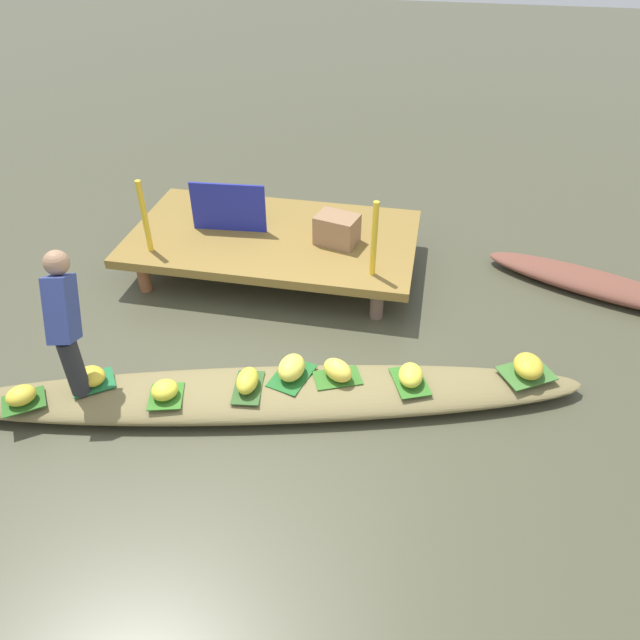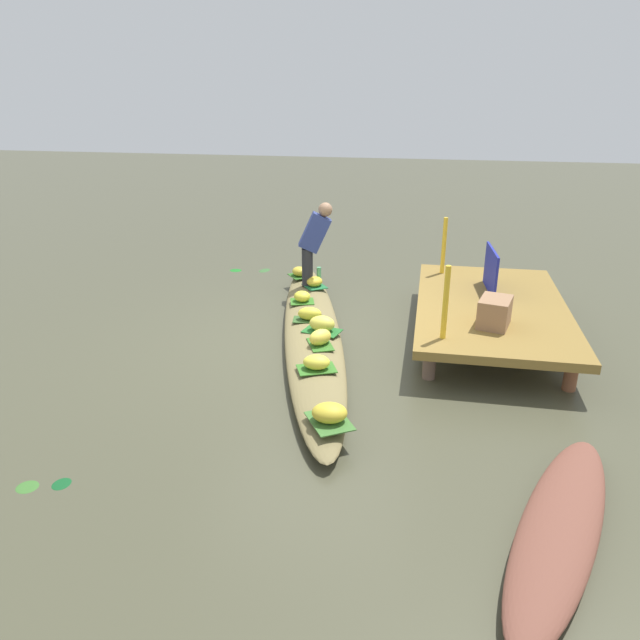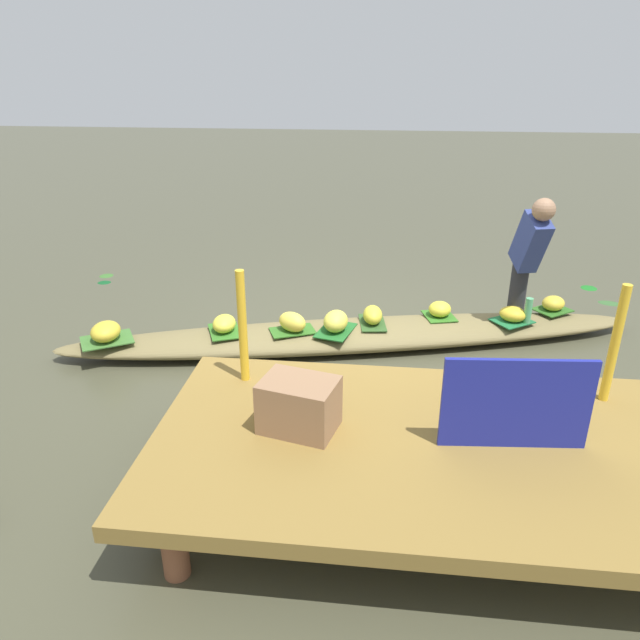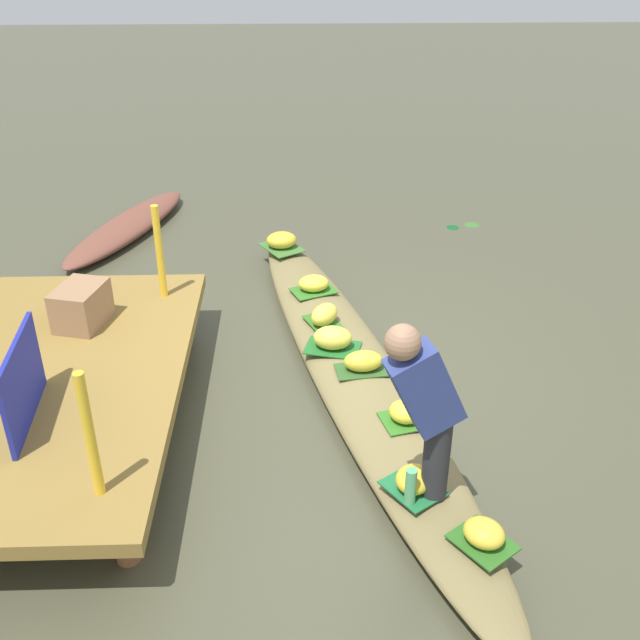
% 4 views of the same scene
% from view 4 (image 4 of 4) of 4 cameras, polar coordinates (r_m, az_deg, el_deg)
% --- Properties ---
extents(canal_water, '(40.00, 40.00, 0.00)m').
position_cam_4_polar(canal_water, '(5.97, 2.52, -4.68)').
color(canal_water, '#464632').
rests_on(canal_water, ground).
extents(dock_platform, '(3.20, 1.80, 0.44)m').
position_cam_4_polar(dock_platform, '(5.59, -19.66, -4.53)').
color(dock_platform, olive).
rests_on(dock_platform, ground).
extents(vendor_boat, '(5.52, 1.98, 0.21)m').
position_cam_4_polar(vendor_boat, '(5.92, 2.54, -3.86)').
color(vendor_boat, olive).
rests_on(vendor_boat, ground).
extents(moored_boat, '(2.44, 1.30, 0.19)m').
position_cam_4_polar(moored_boat, '(8.86, -14.53, 6.91)').
color(moored_boat, brown).
rests_on(moored_boat, ground).
extents(leaf_mat_0, '(0.45, 0.43, 0.01)m').
position_cam_4_polar(leaf_mat_0, '(4.70, 7.13, -12.64)').
color(leaf_mat_0, '#1E6938').
rests_on(leaf_mat_0, vendor_boat).
extents(banana_bunch_0, '(0.32, 0.31, 0.14)m').
position_cam_4_polar(banana_bunch_0, '(4.66, 7.18, -12.00)').
color(banana_bunch_0, gold).
rests_on(banana_bunch_0, vendor_boat).
extents(leaf_mat_1, '(0.43, 0.41, 0.01)m').
position_cam_4_polar(leaf_mat_1, '(4.45, 12.34, -16.27)').
color(leaf_mat_1, '#2B621F').
rests_on(leaf_mat_1, vendor_boat).
extents(banana_bunch_1, '(0.31, 0.32, 0.14)m').
position_cam_4_polar(banana_bunch_1, '(4.40, 12.44, -15.62)').
color(banana_bunch_1, gold).
rests_on(banana_bunch_1, vendor_boat).
extents(leaf_mat_2, '(0.54, 0.51, 0.01)m').
position_cam_4_polar(leaf_mat_2, '(7.77, -2.94, 5.57)').
color(leaf_mat_2, '#3D702E').
rests_on(leaf_mat_2, vendor_boat).
extents(banana_bunch_2, '(0.29, 0.34, 0.17)m').
position_cam_4_polar(banana_bunch_2, '(7.74, -2.96, 6.13)').
color(banana_bunch_2, gold).
rests_on(banana_bunch_2, vendor_boat).
extents(leaf_mat_3, '(0.35, 0.38, 0.01)m').
position_cam_4_polar(leaf_mat_3, '(5.23, 6.50, -7.62)').
color(leaf_mat_3, '#337021').
rests_on(leaf_mat_3, vendor_boat).
extents(banana_bunch_3, '(0.29, 0.29, 0.15)m').
position_cam_4_polar(banana_bunch_3, '(5.19, 6.55, -6.98)').
color(banana_bunch_3, yellow).
rests_on(banana_bunch_3, vendor_boat).
extents(leaf_mat_4, '(0.46, 0.38, 0.01)m').
position_cam_4_polar(leaf_mat_4, '(6.33, 0.34, -0.28)').
color(leaf_mat_4, '#326A22').
rests_on(leaf_mat_4, vendor_boat).
extents(banana_bunch_4, '(0.34, 0.32, 0.18)m').
position_cam_4_polar(banana_bunch_4, '(6.29, 0.34, 0.42)').
color(banana_bunch_4, '#F8DB4A').
rests_on(banana_bunch_4, vendor_boat).
extents(leaf_mat_5, '(0.39, 0.49, 0.01)m').
position_cam_4_polar(leaf_mat_5, '(5.99, 0.97, -2.14)').
color(leaf_mat_5, '#206326').
rests_on(leaf_mat_5, vendor_boat).
extents(banana_bunch_5, '(0.25, 0.33, 0.19)m').
position_cam_4_polar(banana_bunch_5, '(5.94, 0.98, -1.37)').
color(banana_bunch_5, '#E8DB4C').
rests_on(banana_bunch_5, vendor_boat).
extents(leaf_mat_6, '(0.29, 0.45, 0.01)m').
position_cam_4_polar(leaf_mat_6, '(5.73, 3.31, -3.83)').
color(leaf_mat_6, '#305525').
rests_on(leaf_mat_6, vendor_boat).
extents(banana_bunch_6, '(0.20, 0.31, 0.16)m').
position_cam_4_polar(banana_bunch_6, '(5.68, 3.33, -3.15)').
color(banana_bunch_6, yellow).
rests_on(banana_bunch_6, vendor_boat).
extents(leaf_mat_7, '(0.40, 0.47, 0.01)m').
position_cam_4_polar(leaf_mat_7, '(6.87, -0.49, 2.27)').
color(leaf_mat_7, '#336F22').
rests_on(leaf_mat_7, vendor_boat).
extents(banana_bunch_7, '(0.23, 0.30, 0.15)m').
position_cam_4_polar(banana_bunch_7, '(6.84, -0.49, 2.82)').
color(banana_bunch_7, yellow).
rests_on(banana_bunch_7, vendor_boat).
extents(vendor_person, '(0.29, 0.50, 1.21)m').
position_cam_4_polar(vendor_person, '(4.23, 8.04, -6.30)').
color(vendor_person, '#28282D').
rests_on(vendor_person, vendor_boat).
extents(water_bottle, '(0.07, 0.07, 0.26)m').
position_cam_4_polar(water_bottle, '(4.52, 6.94, -12.57)').
color(water_bottle, '#57AF72').
rests_on(water_bottle, vendor_boat).
extents(market_banner, '(0.84, 0.10, 0.56)m').
position_cam_4_polar(market_banner, '(5.02, -21.81, -4.48)').
color(market_banner, navy).
rests_on(market_banner, dock_platform).
extents(railing_post_west, '(0.06, 0.06, 0.80)m').
position_cam_4_polar(railing_post_west, '(4.22, -17.20, -8.43)').
color(railing_post_west, yellow).
rests_on(railing_post_west, dock_platform).
extents(railing_post_east, '(0.06, 0.06, 0.80)m').
position_cam_4_polar(railing_post_east, '(6.25, -12.18, 5.11)').
color(railing_post_east, yellow).
rests_on(railing_post_east, dock_platform).
extents(produce_crate, '(0.50, 0.42, 0.32)m').
position_cam_4_polar(produce_crate, '(6.07, -17.80, 1.06)').
color(produce_crate, '#956D4D').
rests_on(produce_crate, dock_platform).
extents(drifting_plant_2, '(0.18, 0.19, 0.01)m').
position_cam_4_polar(drifting_plant_2, '(9.07, 11.54, 7.18)').
color(drifting_plant_2, '#376A29').
rests_on(drifting_plant_2, ground).
extents(drifting_plant_3, '(0.17, 0.15, 0.01)m').
position_cam_4_polar(drifting_plant_3, '(8.95, 10.12, 6.99)').
color(drifting_plant_3, '#114C21').
rests_on(drifting_plant_3, ground).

